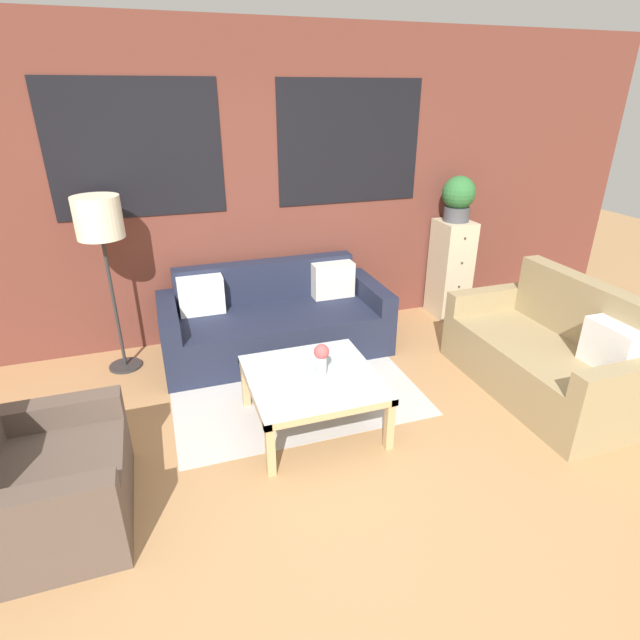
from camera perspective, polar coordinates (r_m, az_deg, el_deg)
The scene contains 11 objects.
ground_plane at distance 3.25m, azimuth 2.72°, elevation -18.90°, with size 16.00×16.00×0.00m, color #AD7F51.
wall_back_brick at distance 4.78m, azimuth -7.85°, elevation 14.45°, with size 8.40×0.09×2.80m.
rug at distance 4.20m, azimuth -3.14°, elevation -7.55°, with size 1.95×1.51×0.00m.
couch_dark at distance 4.67m, azimuth -5.20°, elevation -0.25°, with size 2.04×0.88×0.78m.
settee_vintage at distance 4.39m, azimuth 24.56°, elevation -3.81°, with size 0.80×1.61×0.92m.
armchair_corner at distance 3.26m, azimuth -29.23°, elevation -16.15°, with size 0.80×0.93×0.84m.
coffee_table at distance 3.56m, azimuth -0.86°, elevation -7.19°, with size 0.90×0.90×0.42m.
floor_lamp at distance 4.35m, azimuth -23.89°, elevation 9.91°, with size 0.36×0.36×1.51m.
drawer_cabinet at distance 5.52m, azimuth 14.65°, elevation 5.67°, with size 0.34×0.40×1.03m.
potted_plant at distance 5.33m, azimuth 15.53°, elevation 13.36°, with size 0.33×0.33×0.45m.
flower_vase at distance 3.47m, azimuth 0.18°, elevation -4.24°, with size 0.11×0.11×0.24m.
Camera 1 is at (-0.89, -2.18, 2.24)m, focal length 28.00 mm.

